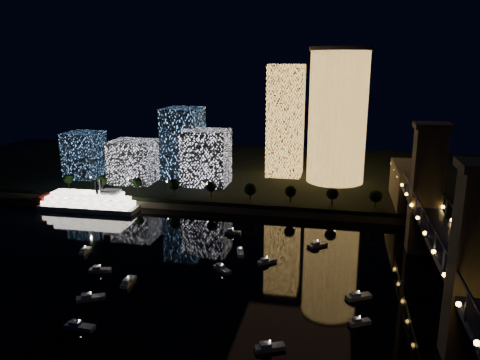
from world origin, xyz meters
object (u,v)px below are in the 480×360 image
(tower_cylindrical, at_px, (338,116))
(riverboat, at_px, (84,202))
(truss_bridge, at_px, (450,260))
(tower_rectangular, at_px, (286,121))

(tower_cylindrical, bearing_deg, riverboat, -151.48)
(truss_bridge, distance_m, riverboat, 169.15)
(tower_cylindrical, xyz_separation_m, truss_bridge, (34.71, -131.32, -26.08))
(tower_rectangular, bearing_deg, tower_cylindrical, -18.25)
(tower_cylindrical, relative_size, tower_rectangular, 1.14)
(tower_rectangular, height_order, truss_bridge, tower_rectangular)
(truss_bridge, bearing_deg, tower_rectangular, 114.65)
(tower_rectangular, height_order, riverboat, tower_rectangular)
(tower_cylindrical, xyz_separation_m, riverboat, (-120.67, -65.58, -38.21))
(truss_bridge, height_order, riverboat, truss_bridge)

